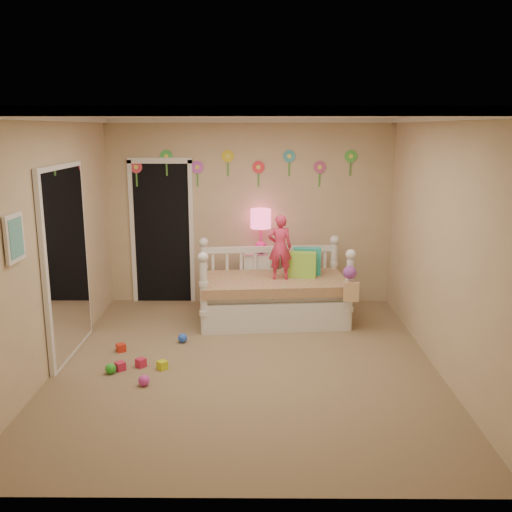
{
  "coord_description": "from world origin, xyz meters",
  "views": [
    {
      "loc": [
        0.14,
        -5.63,
        2.48
      ],
      "look_at": [
        0.1,
        0.6,
        1.05
      ],
      "focal_mm": 39.47,
      "sensor_mm": 36.0,
      "label": 1
    }
  ],
  "objects_px": {
    "daybed": "(273,282)",
    "child": "(280,247)",
    "nightstand": "(261,279)",
    "table_lamp": "(261,224)"
  },
  "relations": [
    {
      "from": "nightstand",
      "to": "daybed",
      "type": "bearing_deg",
      "value": -73.65
    },
    {
      "from": "daybed",
      "to": "table_lamp",
      "type": "bearing_deg",
      "value": 98.7
    },
    {
      "from": "daybed",
      "to": "child",
      "type": "bearing_deg",
      "value": -34.76
    },
    {
      "from": "daybed",
      "to": "nightstand",
      "type": "xyz_separation_m",
      "value": [
        -0.16,
        0.66,
        -0.14
      ]
    },
    {
      "from": "child",
      "to": "table_lamp",
      "type": "bearing_deg",
      "value": -73.06
    },
    {
      "from": "daybed",
      "to": "table_lamp",
      "type": "relative_size",
      "value": 3.04
    },
    {
      "from": "daybed",
      "to": "nightstand",
      "type": "height_order",
      "value": "daybed"
    },
    {
      "from": "child",
      "to": "nightstand",
      "type": "height_order",
      "value": "child"
    },
    {
      "from": "daybed",
      "to": "table_lamp",
      "type": "distance_m",
      "value": 0.94
    },
    {
      "from": "child",
      "to": "table_lamp",
      "type": "xyz_separation_m",
      "value": [
        -0.24,
        0.71,
        0.18
      ]
    }
  ]
}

